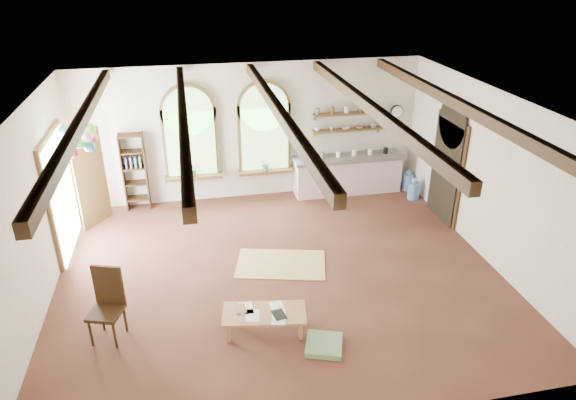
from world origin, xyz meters
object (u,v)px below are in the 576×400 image
object	(u,v)px
kitchen_counter	(347,174)
coffee_table	(264,315)
side_chair	(108,319)
balloon_cluster	(78,138)

from	to	relation	value
kitchen_counter	coffee_table	size ratio (longest dim) A/B	1.97
side_chair	balloon_cluster	bearing A→B (deg)	100.47
kitchen_counter	side_chair	bearing A→B (deg)	-139.69
kitchen_counter	coffee_table	bearing A→B (deg)	-120.88
coffee_table	side_chair	world-z (taller)	side_chair
kitchen_counter	coffee_table	world-z (taller)	kitchen_counter
balloon_cluster	kitchen_counter	bearing A→B (deg)	15.54
kitchen_counter	coffee_table	xyz separation A→B (m)	(-2.83, -4.74, -0.15)
kitchen_counter	balloon_cluster	bearing A→B (deg)	-164.46
coffee_table	balloon_cluster	world-z (taller)	balloon_cluster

